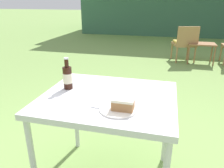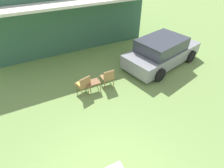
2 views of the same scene
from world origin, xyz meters
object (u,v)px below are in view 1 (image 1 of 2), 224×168
wicker_chair_cushioned (185,42)px  cake_on_plate (121,106)px  cola_bottle_near (68,77)px  garden_side_table (201,46)px  patio_table (109,105)px

wicker_chair_cushioned → cake_on_plate: size_ratio=3.60×
cola_bottle_near → garden_side_table: bearing=69.7°
garden_side_table → cake_on_plate: size_ratio=2.57×
garden_side_table → cola_bottle_near: 4.19m
wicker_chair_cushioned → cola_bottle_near: (-1.08, -3.97, 0.38)m
cake_on_plate → cola_bottle_near: bearing=152.2°
wicker_chair_cushioned → patio_table: (-0.76, -4.02, 0.22)m
patio_table → cake_on_plate: cake_on_plate is taller
garden_side_table → cake_on_plate: (-0.99, -4.15, 0.38)m
garden_side_table → cola_bottle_near: (-1.45, -3.91, 0.44)m
wicker_chair_cushioned → garden_side_table: bearing=155.4°
cake_on_plate → garden_side_table: bearing=76.6°
cake_on_plate → cola_bottle_near: (-0.46, 0.24, 0.06)m
garden_side_table → patio_table: bearing=-105.8°
garden_side_table → cake_on_plate: cake_on_plate is taller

